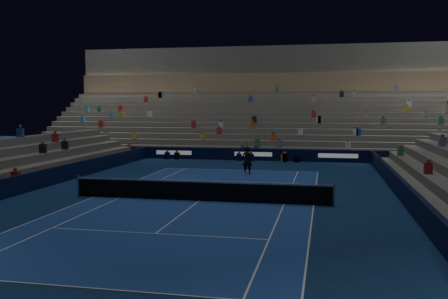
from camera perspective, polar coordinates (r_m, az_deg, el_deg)
ground at (r=24.41m, az=-2.83°, el=-5.89°), size 90.00×90.00×0.00m
court_surface at (r=24.41m, az=-2.83°, el=-5.88°), size 10.97×23.77×0.01m
sponsor_barrier_far at (r=42.34m, az=3.39°, el=-0.58°), size 44.00×0.25×1.00m
sponsor_barrier_east at (r=23.87m, az=20.45°, el=-5.23°), size 0.25×37.00×1.00m
sponsor_barrier_west at (r=28.31m, az=-22.27°, el=-3.72°), size 0.25×37.00×1.00m
grandstand_main at (r=51.48m, az=4.89°, el=3.61°), size 44.00×15.20×11.20m
tennis_net at (r=24.32m, az=-2.84°, el=-4.72°), size 12.90×0.10×1.10m
tennis_player at (r=33.56m, az=2.67°, el=-1.27°), size 0.74×0.53×1.90m
broadcast_camera at (r=41.40m, az=8.31°, el=-1.06°), size 0.49×0.88×0.52m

